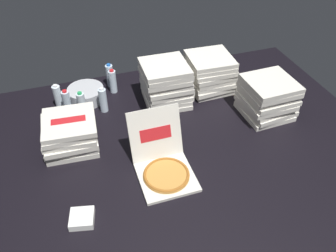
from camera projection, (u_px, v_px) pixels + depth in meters
The scene contains 14 objects.
ground_plane at pixel (179, 147), 2.74m from camera, with size 3.20×2.40×0.02m, color black.
open_pizza_box at pixel (163, 164), 2.48m from camera, with size 0.39×0.53×0.39m.
pizza_stack_left_far at pixel (267, 98), 2.94m from camera, with size 0.44×0.44×0.34m.
pizza_stack_right_far at pixel (210, 73), 3.24m from camera, with size 0.42×0.42×0.34m.
pizza_stack_center_near at pixel (70, 133), 2.66m from camera, with size 0.43×0.43×0.26m.
pizza_stack_left_mid at pixel (166, 83), 3.07m from camera, with size 0.42×0.42×0.38m.
ice_bucket at pixel (86, 94), 3.16m from camera, with size 0.33×0.33×0.12m, color #B7BABF.
water_bottle_0 at pixel (82, 104), 2.96m from camera, with size 0.07×0.07×0.24m.
water_bottle_1 at pixel (103, 100), 3.01m from camera, with size 0.07×0.07×0.24m.
water_bottle_2 at pixel (113, 81), 3.23m from camera, with size 0.07×0.07×0.24m.
water_bottle_3 at pixel (58, 97), 3.04m from camera, with size 0.07×0.07×0.24m.
water_bottle_4 at pixel (67, 102), 2.98m from camera, with size 0.07×0.07×0.24m.
water_bottle_5 at pixel (110, 76), 3.31m from camera, with size 0.07×0.07×0.24m.
napkin_pile at pixel (82, 218), 2.19m from camera, with size 0.15×0.15×0.05m, color white.
Camera 1 is at (-0.70, -1.86, 1.88)m, focal length 37.25 mm.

